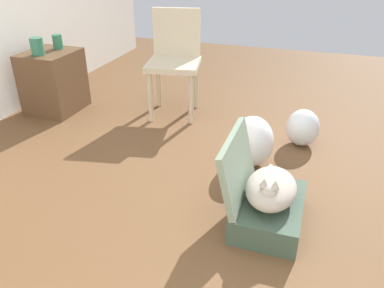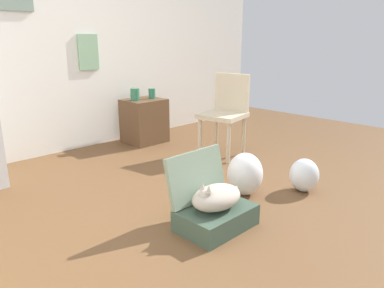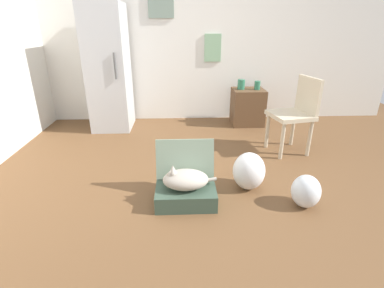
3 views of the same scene
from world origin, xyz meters
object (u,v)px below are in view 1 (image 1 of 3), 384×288
(cat, at_px, (271,188))
(plastic_bag_clear, at_px, (303,128))
(suitcase_base, at_px, (268,211))
(vase_short, at_px, (58,42))
(plastic_bag_white, at_px, (252,141))
(vase_tall, at_px, (37,46))
(chair, at_px, (175,58))
(side_table, at_px, (54,82))

(cat, height_order, plastic_bag_clear, cat)
(plastic_bag_clear, bearing_deg, suitcase_base, 174.62)
(vase_short, bearing_deg, plastic_bag_white, -105.60)
(vase_tall, relative_size, chair, 0.16)
(plastic_bag_clear, height_order, vase_tall, vase_tall)
(vase_tall, bearing_deg, plastic_bag_clear, -86.63)
(cat, bearing_deg, suitcase_base, -4.00)
(cat, height_order, chair, chair)
(suitcase_base, relative_size, cat, 1.11)
(side_table, height_order, vase_short, vase_short)
(plastic_bag_white, height_order, side_table, side_table)
(suitcase_base, distance_m, plastic_bag_clear, 1.06)
(side_table, bearing_deg, suitcase_base, -115.39)
(cat, distance_m, side_table, 2.43)
(vase_tall, distance_m, vase_short, 0.25)
(vase_short, xyz_separation_m, chair, (0.21, -1.07, -0.11))
(chair, bearing_deg, side_table, -174.55)
(suitcase_base, height_order, chair, chair)
(suitcase_base, xyz_separation_m, chair, (1.38, 1.10, 0.44))
(suitcase_base, height_order, cat, cat)
(suitcase_base, relative_size, vase_short, 4.17)
(chair, bearing_deg, suitcase_base, -62.92)
(suitcase_base, xyz_separation_m, plastic_bag_white, (0.62, 0.22, 0.11))
(plastic_bag_white, xyz_separation_m, vase_tall, (0.30, 1.98, 0.45))
(vase_short, bearing_deg, side_table, 170.14)
(suitcase_base, bearing_deg, plastic_bag_white, 19.90)
(plastic_bag_clear, height_order, side_table, side_table)
(cat, height_order, side_table, side_table)
(plastic_bag_clear, bearing_deg, side_table, 90.33)
(side_table, bearing_deg, vase_tall, 174.80)
(plastic_bag_clear, distance_m, vase_short, 2.32)
(cat, xyz_separation_m, side_table, (1.05, 2.19, 0.04))
(cat, distance_m, plastic_bag_white, 0.67)
(plastic_bag_clear, relative_size, chair, 0.32)
(suitcase_base, bearing_deg, vase_tall, 67.37)
(plastic_bag_clear, distance_m, side_table, 2.30)
(plastic_bag_white, xyz_separation_m, chair, (0.76, 0.88, 0.33))
(suitcase_base, bearing_deg, cat, 176.00)
(plastic_bag_white, bearing_deg, chair, 49.18)
(cat, distance_m, chair, 1.79)
(vase_short, bearing_deg, suitcase_base, -118.17)
(plastic_bag_clear, distance_m, chair, 1.30)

